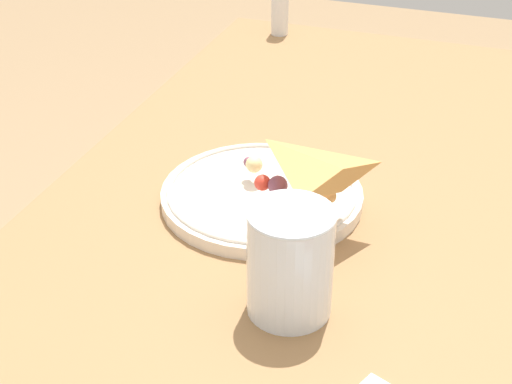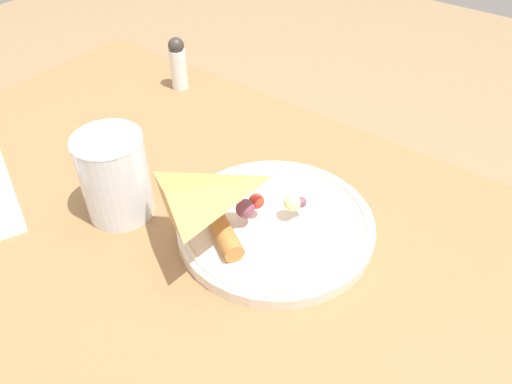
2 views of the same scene
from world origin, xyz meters
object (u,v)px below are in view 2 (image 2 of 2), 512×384
object	(u,v)px
dining_table	(254,322)
milk_glass	(115,178)
pepper_shaker	(178,63)
plate_pizza	(273,223)

from	to	relation	value
dining_table	milk_glass	size ratio (longest dim) A/B	10.61
dining_table	milk_glass	xyz separation A→B (m)	(0.19, 0.03, 0.17)
pepper_shaker	milk_glass	bearing A→B (deg)	120.39
milk_glass	pepper_shaker	distance (m)	0.33
dining_table	pepper_shaker	distance (m)	0.47
milk_glass	plate_pizza	bearing A→B (deg)	-153.58
dining_table	pepper_shaker	world-z (taller)	pepper_shaker
plate_pizza	milk_glass	bearing A→B (deg)	26.42
milk_glass	pepper_shaker	xyz separation A→B (m)	(0.17, -0.28, -0.01)
plate_pizza	milk_glass	xyz separation A→B (m)	(0.18, 0.09, 0.04)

